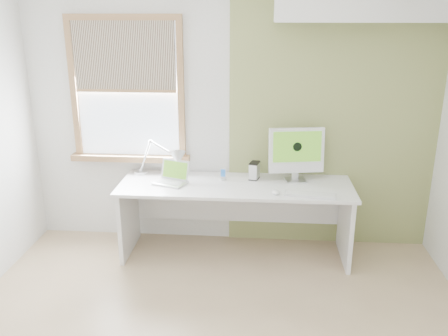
# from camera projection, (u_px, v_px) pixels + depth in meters

# --- Properties ---
(room) EXTENTS (4.04, 3.54, 2.64)m
(room) POSITION_uv_depth(u_px,v_px,m) (211.00, 175.00, 2.97)
(room) COLOR tan
(room) RESTS_ON ground
(accent_wall) EXTENTS (2.00, 0.02, 2.60)m
(accent_wall) POSITION_uv_depth(u_px,v_px,m) (333.00, 119.00, 4.54)
(accent_wall) COLOR #939A58
(accent_wall) RESTS_ON room
(window) EXTENTS (1.20, 0.14, 1.42)m
(window) POSITION_uv_depth(u_px,v_px,m) (127.00, 91.00, 4.59)
(window) COLOR #9A6D43
(window) RESTS_ON room
(desk) EXTENTS (2.20, 0.70, 0.73)m
(desk) POSITION_uv_depth(u_px,v_px,m) (236.00, 201.00, 4.57)
(desk) COLOR white
(desk) RESTS_ON room
(desk_lamp) EXTENTS (0.60, 0.36, 0.36)m
(desk_lamp) POSITION_uv_depth(u_px,v_px,m) (170.00, 159.00, 4.57)
(desk_lamp) COLOR silver
(desk_lamp) RESTS_ON desk
(laptop) EXTENTS (0.35, 0.32, 0.20)m
(laptop) POSITION_uv_depth(u_px,v_px,m) (172.00, 177.00, 4.49)
(laptop) COLOR silver
(laptop) RESTS_ON desk
(phone_dock) EXTENTS (0.07, 0.07, 0.12)m
(phone_dock) POSITION_uv_depth(u_px,v_px,m) (223.00, 176.00, 4.57)
(phone_dock) COLOR silver
(phone_dock) RESTS_ON desk
(external_drive) EXTENTS (0.11, 0.15, 0.17)m
(external_drive) POSITION_uv_depth(u_px,v_px,m) (254.00, 171.00, 4.57)
(external_drive) COLOR silver
(external_drive) RESTS_ON desk
(imac) EXTENTS (0.53, 0.21, 0.51)m
(imac) POSITION_uv_depth(u_px,v_px,m) (296.00, 151.00, 4.48)
(imac) COLOR silver
(imac) RESTS_ON desk
(keyboard) EXTENTS (0.47, 0.20, 0.02)m
(keyboard) POSITION_uv_depth(u_px,v_px,m) (310.00, 195.00, 4.17)
(keyboard) COLOR white
(keyboard) RESTS_ON desk
(mouse) EXTENTS (0.10, 0.13, 0.03)m
(mouse) POSITION_uv_depth(u_px,v_px,m) (276.00, 192.00, 4.21)
(mouse) COLOR white
(mouse) RESTS_ON desk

